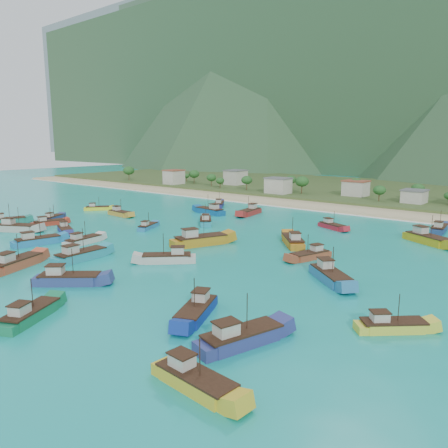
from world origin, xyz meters
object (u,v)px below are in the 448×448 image
Objects in this scene: boat_15 at (148,227)px; boat_21 at (195,382)px; boat_2 at (37,241)px; boat_10 at (330,276)px; boat_0 at (80,256)px; boat_29 at (83,241)px; boat_5 at (7,221)px; boat_1 at (48,223)px; boat_7 at (16,228)px; boat_4 at (332,226)px; boat_23 at (210,211)px; boat_30 at (65,230)px; boat_14 at (241,339)px; boat_22 at (53,218)px; boat_32 at (68,280)px; boat_3 at (439,229)px; boat_18 at (120,214)px; boat_31 at (219,205)px; boat_17 at (97,209)px; boat_13 at (15,264)px; boat_26 at (427,239)px; boat_9 at (197,312)px; boat_24 at (30,315)px; boat_25 at (200,241)px; boat_28 at (310,256)px; boat_16 at (392,327)px; boat_20 at (293,242)px; boat_8 at (250,212)px; boat_6 at (206,221)px; boat_12 at (168,259)px.

boat_21 is at bearing -60.60° from boat_15.
boat_2 is 68.08m from boat_10.
boat_0 reaches higher than boat_29.
boat_10 is at bearing 21.91° from boat_5.
boat_7 is at bearing -69.63° from boat_1.
boat_4 is at bearing 102.97° from boat_7.
boat_23 is (-63.57, 39.99, 0.03)m from boat_10.
boat_2 is 13.94m from boat_30.
boat_29 is (-36.99, -54.71, 0.07)m from boat_4.
boat_22 is at bearing 179.07° from boat_14.
boat_3 is at bearing 116.51° from boat_32.
boat_5 is (-51.75, 8.27, -0.08)m from boat_0.
boat_31 is at bearing 166.14° from boat_18.
boat_0 is 67.40m from boat_17.
boat_29 is (2.14, -21.65, 0.16)m from boat_15.
boat_22 is (-6.81, 5.14, -0.06)m from boat_1.
boat_29 is at bearing 15.20° from boat_5.
boat_5 is 12.82m from boat_22.
boat_26 is at bearing 31.83° from boat_13.
boat_23 reaches higher than boat_21.
boat_9 is at bearing -103.02° from boat_3.
boat_14 is 0.98× the size of boat_23.
boat_24 is at bearing 10.99° from boat_26.
boat_25 is at bearing 154.44° from boat_14.
boat_28 is at bearing 48.61° from boat_24.
boat_22 is at bearing -108.04° from boat_21.
boat_18 is 91.25m from boat_26.
boat_16 is 0.85× the size of boat_28.
boat_0 is 49.80m from boat_10.
boat_31 is (-53.02, 35.51, -0.16)m from boat_20.
boat_16 is 88.59m from boat_30.
boat_28 reaches higher than boat_4.
boat_29 is (41.58, -32.15, 0.12)m from boat_17.
boat_23 is at bearing -135.23° from boat_21.
boat_22 is 0.73× the size of boat_23.
boat_18 is 29.50m from boat_23.
boat_17 is 0.59× the size of boat_25.
boat_23 reaches higher than boat_9.
boat_17 is 40.75m from boat_23.
boat_10 is at bearing 29.59° from boat_17.
boat_17 is (-78.57, -22.56, -0.05)m from boat_4.
boat_1 is 1.08× the size of boat_22.
boat_8 is 79.37m from boat_32.
boat_3 is 0.96× the size of boat_10.
boat_6 is at bearing -156.15° from boat_3.
boat_12 is at bearing 62.38° from boat_28.
boat_4 is at bearing 65.03° from boat_0.
boat_17 is 120.27m from boat_21.
boat_21 is at bearing -5.38° from boat_2.
boat_32 is at bearing -100.68° from boat_31.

